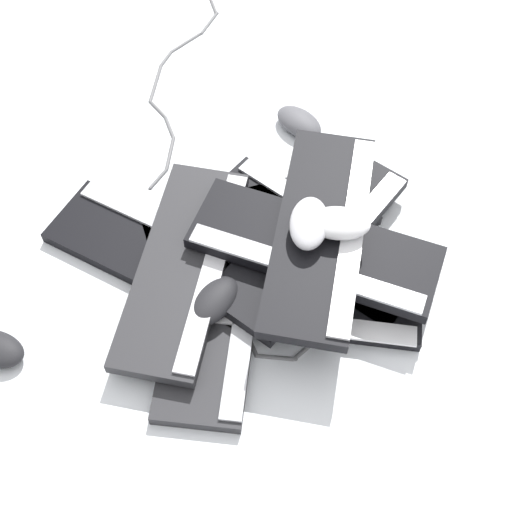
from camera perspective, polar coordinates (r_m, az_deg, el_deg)
The scene contains 17 objects.
ground_plane at distance 1.29m, azimuth 2.02°, elevation -3.76°, with size 3.20×3.20×0.00m, color silver.
keyboard_0 at distance 1.37m, azimuth 0.56°, elevation 2.84°, with size 0.20×0.45×0.03m.
keyboard_1 at distance 1.34m, azimuth -7.49°, elevation 0.16°, with size 0.40×0.43×0.03m.
keyboard_2 at distance 1.27m, azimuth -3.21°, elevation -4.15°, with size 0.46×0.28×0.03m.
keyboard_3 at distance 1.27m, azimuth 3.36°, elevation -3.53°, with size 0.29×0.46×0.03m.
keyboard_4 at distance 1.35m, azimuth 4.48°, elevation 1.40°, with size 0.44×0.39×0.03m.
keyboard_5 at distance 1.31m, azimuth 4.48°, elevation 1.43°, with size 0.40×0.43×0.03m.
keyboard_6 at distance 1.26m, azimuth 4.67°, elevation 0.62°, with size 0.36×0.45×0.03m.
keyboard_7 at distance 1.25m, azimuth 5.27°, elevation 1.98°, with size 0.46×0.31×0.03m.
keyboard_8 at distance 1.28m, azimuth -5.73°, elevation -0.81°, with size 0.46×0.31×0.03m.
mouse_0 at distance 1.21m, azimuth 4.27°, elevation 2.63°, with size 0.11×0.07×0.04m, color #B7B7BC.
mouse_1 at distance 1.23m, azimuth -3.39°, elevation -3.44°, with size 0.11×0.07×0.04m, color black.
mouse_2 at distance 1.53m, azimuth 3.47°, elevation 10.63°, with size 0.11×0.07×0.04m, color #4C4C51.
mouse_4 at distance 1.33m, azimuth -0.03°, elevation 3.41°, with size 0.11×0.07×0.04m, color #B7B7BC.
mouse_5 at distance 1.22m, azimuth 6.61°, elevation 2.63°, with size 0.11×0.07×0.04m, color silver.
cable_0 at distance 1.68m, azimuth -6.15°, elevation 14.75°, with size 0.65×0.23×0.01m.
cable_1 at distance 1.28m, azimuth 3.93°, elevation -4.18°, with size 0.19×0.33×0.01m.
Camera 1 is at (-0.61, 0.17, 1.12)m, focal length 50.00 mm.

